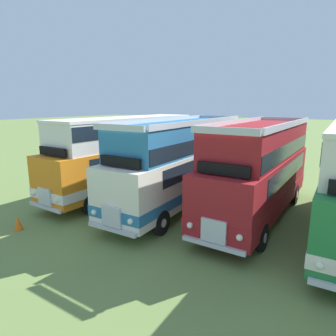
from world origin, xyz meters
TOP-DOWN VIEW (x-y plane):
  - bus_first_in_row at (-11.90, 0.46)m, footprint 3.07×11.26m
  - bus_second_in_row at (-7.94, 0.15)m, footprint 2.69×11.09m
  - bus_third_in_row at (-3.96, 0.32)m, footprint 2.79×9.84m
  - cone_near_end at (-12.17, -6.58)m, footprint 0.36×0.36m

SIDE VIEW (x-z plane):
  - cone_near_end at x=-12.17m, z-range 0.00..0.66m
  - bus_third_in_row at x=-3.96m, z-range 0.09..4.61m
  - bus_second_in_row at x=-7.94m, z-range 0.10..4.62m
  - bus_first_in_row at x=-11.90m, z-range 0.23..4.72m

